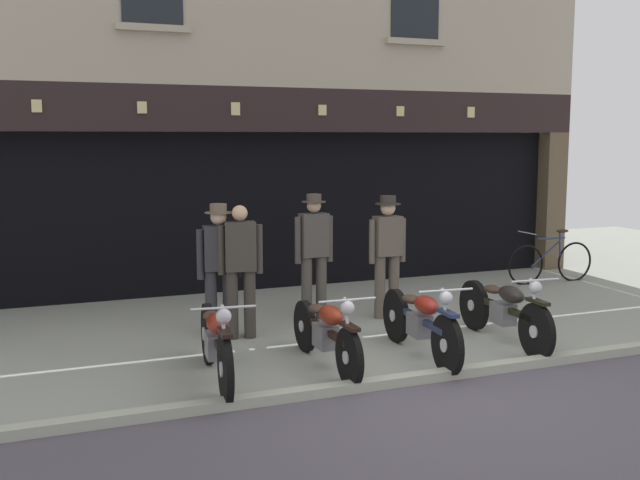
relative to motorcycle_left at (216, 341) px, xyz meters
The scene contains 13 objects.
ground 2.84m from the motorcycle_left, 41.50° to the right, with size 23.56×22.00×0.18m.
shop_facade 6.61m from the motorcycle_left, 71.10° to the left, with size 11.86×4.42×6.49m.
motorcycle_left is the anchor object (origin of this frame).
motorcycle_center_left 1.24m from the motorcycle_left, ahead, with size 0.62×1.97×0.90m.
motorcycle_center 2.38m from the motorcycle_left, ahead, with size 0.62×2.05×0.92m.
motorcycle_center_right 3.62m from the motorcycle_left, ahead, with size 0.62×2.07×0.92m.
salesman_left 1.85m from the motorcycle_left, 74.28° to the left, with size 0.56×0.34×1.70m.
shopkeeper_center 2.94m from the motorcycle_left, 48.10° to the left, with size 0.56×0.33×1.75m.
salesman_right 3.49m from the motorcycle_left, 32.59° to the left, with size 0.56×0.35×1.72m.
assistant_far_right 1.79m from the motorcycle_left, 65.47° to the left, with size 0.55×0.28×1.68m.
advert_board_near 6.96m from the motorcycle_left, 41.32° to the left, with size 0.82×0.03×1.09m.
advert_board_far 7.72m from the motorcycle_left, 36.43° to the left, with size 0.69×0.03×0.95m.
leaning_bicycle 7.41m from the motorcycle_left, 24.66° to the left, with size 1.72×0.50×0.94m.
Camera 1 is at (-3.90, -6.47, 2.51)m, focal length 42.15 mm.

